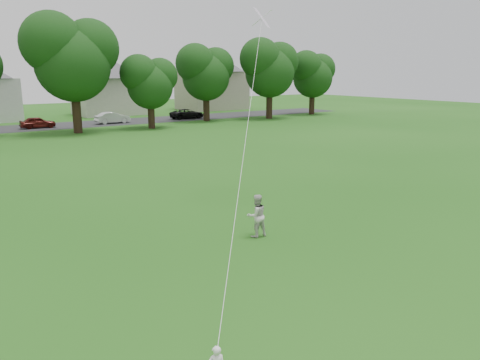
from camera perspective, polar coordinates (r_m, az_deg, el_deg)
ground at (r=12.73m, az=-3.22°, el=-13.18°), size 160.00×160.00×0.00m
older_boy at (r=16.25m, az=2.03°, el=-4.37°), size 0.79×0.65×1.51m
kite at (r=14.26m, az=1.04°, el=7.55°), size 5.06×5.76×15.46m
tree_row at (r=46.74m, az=-25.66°, el=12.65°), size 79.68×8.94×11.14m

